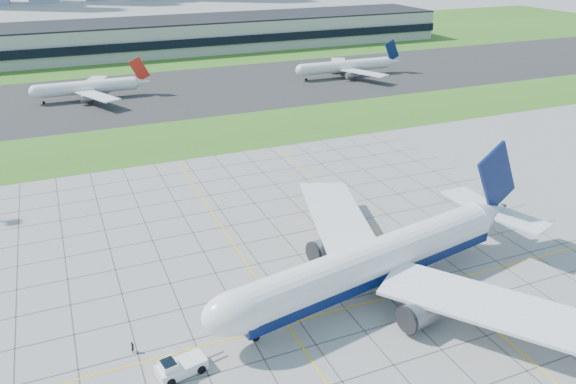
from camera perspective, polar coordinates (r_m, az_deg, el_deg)
name	(u,v)px	position (r m, az deg, el deg)	size (l,w,h in m)	color
ground	(339,302)	(92.43, 5.24, -11.04)	(1400.00, 1400.00, 0.00)	#9A9A95
grass_median	(197,136)	(168.78, -9.20, 5.61)	(700.00, 35.00, 0.04)	#30621C
asphalt_taxiway	(160,93)	(220.56, -12.85, 9.76)	(700.00, 75.00, 0.04)	#383838
grass_far	(120,46)	(327.30, -16.70, 14.00)	(700.00, 145.00, 0.04)	#30621C
apron_markings	(312,267)	(100.78, 2.50, -7.65)	(120.00, 130.00, 0.03)	#474744
terminal	(203,33)	(308.88, -8.63, 15.64)	(260.00, 43.00, 15.80)	#B7B7B2
airliner	(375,261)	(92.72, 8.84, -6.96)	(65.01, 65.26, 20.64)	white
pushback_tug	(179,367)	(79.80, -11.00, -17.05)	(9.72, 4.37, 2.67)	white
crew_near	(133,347)	(84.85, -15.50, -14.95)	(0.63, 0.42, 1.74)	black
crew_far	(551,306)	(98.77, 25.20, -10.45)	(0.80, 0.62, 1.64)	black
distant_jet_1	(89,87)	(217.92, -19.58, 10.01)	(39.91, 42.66, 14.08)	white
distant_jet_2	(346,66)	(242.77, 5.96, 12.62)	(46.49, 42.66, 14.08)	white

